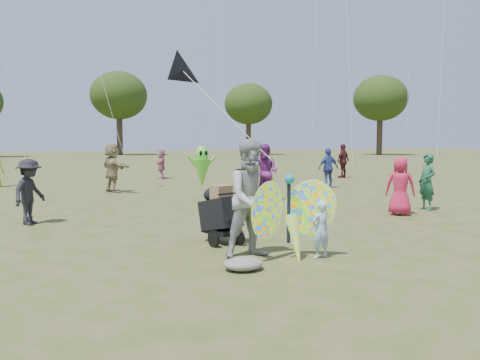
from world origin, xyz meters
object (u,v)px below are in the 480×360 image
crowd_a (400,186)px  butterfly_kite (291,218)px  child_girl (321,230)px  adult_man (253,199)px  crowd_e (265,172)px  crowd_j (161,164)px  alien_kite (202,169)px  crowd_d (112,168)px  crowd_b (29,192)px  jogging_stroller (220,210)px  crowd_c (328,168)px  crowd_f (427,182)px  crowd_h (343,161)px

crowd_a → butterfly_kite: bearing=73.1°
child_girl → butterfly_kite: bearing=-21.8°
adult_man → crowd_e: size_ratio=1.08×
crowd_j → alien_kite: bearing=11.4°
crowd_a → butterfly_kite: (-4.60, -3.14, -0.09)m
crowd_e → butterfly_kite: (-2.44, -7.02, -0.24)m
crowd_a → crowd_d: crowd_d is taller
crowd_b → jogging_stroller: crowd_b is taller
child_girl → crowd_b: size_ratio=0.63×
jogging_stroller → alien_kite: (1.46, 6.87, 0.36)m
crowd_b → crowd_j: 12.85m
butterfly_kite → crowd_d: bearing=100.4°
child_girl → crowd_c: crowd_c is taller
adult_man → crowd_e: (2.98, 6.68, -0.07)m
jogging_stroller → butterfly_kite: (0.72, -1.62, 0.05)m
adult_man → crowd_j: size_ratio=1.31×
crowd_a → butterfly_kite: size_ratio=0.87×
crowd_f → butterfly_kite: size_ratio=0.90×
crowd_f → butterfly_kite: bearing=-57.1°
child_girl → crowd_d: (-2.50, 11.11, 0.44)m
butterfly_kite → alien_kite: (0.74, 8.49, 0.30)m
crowd_a → crowd_j: size_ratio=1.01×
alien_kite → butterfly_kite: bearing=-95.0°
crowd_j → alien_kite: alien_kite is taller
crowd_e → alien_kite: bearing=-168.1°
crowd_a → crowd_e: (-2.16, 3.88, 0.15)m
crowd_a → crowd_h: 12.07m
adult_man → alien_kite: 8.25m
crowd_f → butterfly_kite: crowd_f is taller
crowd_a → crowd_c: crowd_c is taller
child_girl → crowd_c: size_ratio=0.58×
butterfly_kite → crowd_c: bearing=57.1°
child_girl → crowd_a: size_ratio=0.62×
crowd_b → crowd_d: bearing=10.3°
alien_kite → jogging_stroller: bearing=-102.0°
crowd_e → jogging_stroller: crowd_e is taller
butterfly_kite → crowd_b: bearing=131.4°
crowd_a → crowd_e: 4.44m
crowd_a → crowd_d: 10.28m
crowd_h → jogging_stroller: bearing=22.8°
crowd_d → crowd_b: bearing=136.5°
jogging_stroller → alien_kite: alien_kite is taller
crowd_a → crowd_b: bearing=27.8°
crowd_b → crowd_e: crowd_e is taller
crowd_j → alien_kite: 8.19m
crowd_e → alien_kite: size_ratio=1.04×
crowd_e → jogging_stroller: size_ratio=1.60×
crowd_e → butterfly_kite: 7.43m
child_girl → butterfly_kite: butterfly_kite is taller
adult_man → crowd_j: bearing=81.0°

